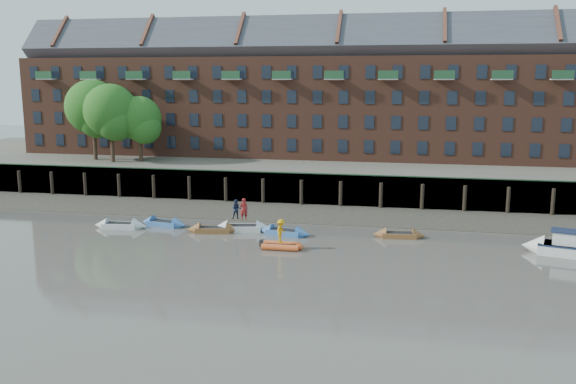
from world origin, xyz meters
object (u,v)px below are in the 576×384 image
(rowboat_2, at_px, (213,230))
(person_rib_crew, at_px, (281,231))
(rowboat_4, at_px, (285,232))
(rowboat_6, at_px, (399,235))
(rowboat_0, at_px, (120,225))
(rowboat_3, at_px, (242,228))
(rowboat_1, at_px, (164,223))
(person_rower_a, at_px, (244,209))
(person_rower_b, at_px, (236,209))
(motor_launch, at_px, (558,246))
(rib_tender, at_px, (283,246))

(rowboat_2, relative_size, person_rib_crew, 2.57)
(rowboat_4, height_order, rowboat_6, rowboat_4)
(rowboat_0, relative_size, rowboat_3, 0.92)
(rowboat_1, height_order, person_rower_a, person_rower_a)
(person_rib_crew, bearing_deg, rowboat_2, 69.77)
(rowboat_0, bearing_deg, person_rower_b, 1.96)
(rowboat_1, distance_m, rowboat_2, 5.14)
(rowboat_1, height_order, rowboat_3, rowboat_3)
(rowboat_3, distance_m, person_rower_a, 1.65)
(rowboat_6, bearing_deg, person_rower_a, 176.63)
(rowboat_0, bearing_deg, motor_launch, -7.11)
(rib_tender, relative_size, person_rib_crew, 1.72)
(rib_tender, xyz_separation_m, person_rib_crew, (-0.14, -0.03, 1.17))
(motor_launch, bearing_deg, rib_tender, 22.02)
(rowboat_2, distance_m, rib_tender, 7.75)
(rowboat_3, height_order, person_rower_a, person_rower_a)
(rib_tender, bearing_deg, person_rower_a, 132.19)
(rowboat_1, bearing_deg, person_rower_b, 8.54)
(rowboat_3, xyz_separation_m, rowboat_4, (3.81, -0.59, -0.02))
(rowboat_6, distance_m, person_rower_b, 13.73)
(rowboat_3, distance_m, rib_tender, 6.51)
(rowboat_1, relative_size, rowboat_3, 0.90)
(rowboat_1, relative_size, rowboat_6, 1.06)
(rowboat_0, distance_m, rowboat_3, 10.64)
(person_rower_b, bearing_deg, rowboat_4, -25.08)
(rowboat_4, relative_size, person_rower_a, 2.49)
(person_rower_a, relative_size, person_rib_crew, 1.03)
(person_rower_a, bearing_deg, rowboat_2, 6.68)
(rowboat_4, distance_m, person_rib_crew, 4.32)
(rowboat_3, distance_m, person_rower_b, 1.66)
(rowboat_1, xyz_separation_m, motor_launch, (31.88, -2.46, 0.38))
(rowboat_2, distance_m, person_rower_b, 2.59)
(rowboat_4, distance_m, rib_tender, 4.15)
(rowboat_3, relative_size, rowboat_4, 1.10)
(rowboat_4, distance_m, person_rower_b, 4.68)
(rowboat_3, xyz_separation_m, rib_tender, (4.52, -4.68, -0.02))
(rowboat_1, relative_size, person_rib_crew, 2.53)
(rowboat_6, xyz_separation_m, person_rib_crew, (-8.72, -5.13, 1.19))
(rib_tender, bearing_deg, rowboat_6, 30.37)
(person_rower_a, height_order, person_rib_crew, person_rower_a)
(rowboat_3, height_order, motor_launch, motor_launch)
(rowboat_1, xyz_separation_m, rib_tender, (11.75, -5.05, 0.01))
(person_rib_crew, bearing_deg, rowboat_1, 75.90)
(rowboat_0, height_order, motor_launch, motor_launch)
(rib_tender, bearing_deg, rowboat_1, 156.38)
(rowboat_2, distance_m, rowboat_3, 2.43)
(rowboat_2, height_order, person_rower_b, person_rower_b)
(rowboat_4, xyz_separation_m, rib_tender, (0.72, -4.09, 0.00))
(rowboat_6, relative_size, person_rower_b, 2.54)
(rowboat_6, relative_size, rib_tender, 1.40)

